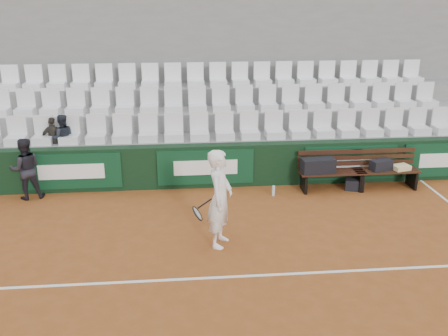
# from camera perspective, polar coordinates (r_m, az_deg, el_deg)

# --- Properties ---
(ground) EXTENTS (80.00, 80.00, 0.00)m
(ground) POSITION_cam_1_polar(r_m,az_deg,el_deg) (8.18, 0.93, -12.35)
(ground) COLOR brown
(ground) RESTS_ON ground
(court_baseline) EXTENTS (18.00, 0.06, 0.01)m
(court_baseline) POSITION_cam_1_polar(r_m,az_deg,el_deg) (8.18, 0.93, -12.33)
(court_baseline) COLOR white
(court_baseline) RESTS_ON ground
(back_barrier) EXTENTS (18.00, 0.34, 1.00)m
(back_barrier) POSITION_cam_1_polar(r_m,az_deg,el_deg) (11.57, -0.84, 0.31)
(back_barrier) COLOR black
(back_barrier) RESTS_ON ground
(grandstand_tier_front) EXTENTS (18.00, 0.95, 1.00)m
(grandstand_tier_front) POSITION_cam_1_polar(r_m,az_deg,el_deg) (12.17, -1.39, 1.29)
(grandstand_tier_front) COLOR gray
(grandstand_tier_front) RESTS_ON ground
(grandstand_tier_mid) EXTENTS (18.00, 0.95, 1.45)m
(grandstand_tier_mid) POSITION_cam_1_polar(r_m,az_deg,el_deg) (13.00, -1.69, 3.54)
(grandstand_tier_mid) COLOR #969593
(grandstand_tier_mid) RESTS_ON ground
(grandstand_tier_back) EXTENTS (18.00, 0.95, 1.90)m
(grandstand_tier_back) POSITION_cam_1_polar(r_m,az_deg,el_deg) (13.86, -1.95, 5.52)
(grandstand_tier_back) COLOR gray
(grandstand_tier_back) RESTS_ON ground
(grandstand_rear_wall) EXTENTS (18.00, 0.30, 4.40)m
(grandstand_rear_wall) POSITION_cam_1_polar(r_m,az_deg,el_deg) (14.23, -2.16, 11.03)
(grandstand_rear_wall) COLOR gray
(grandstand_rear_wall) RESTS_ON ground
(seat_row_front) EXTENTS (11.90, 0.44, 0.63)m
(seat_row_front) POSITION_cam_1_polar(r_m,az_deg,el_deg) (11.76, -1.36, 4.79)
(seat_row_front) COLOR silver
(seat_row_front) RESTS_ON grandstand_tier_front
(seat_row_mid) EXTENTS (11.90, 0.44, 0.63)m
(seat_row_mid) POSITION_cam_1_polar(r_m,az_deg,el_deg) (12.58, -1.68, 7.88)
(seat_row_mid) COLOR white
(seat_row_mid) RESTS_ON grandstand_tier_mid
(seat_row_back) EXTENTS (11.90, 0.44, 0.63)m
(seat_row_back) POSITION_cam_1_polar(r_m,az_deg,el_deg) (13.43, -1.97, 10.58)
(seat_row_back) COLOR white
(seat_row_back) RESTS_ON grandstand_tier_back
(bench_left) EXTENTS (1.50, 0.56, 0.45)m
(bench_left) POSITION_cam_1_polar(r_m,az_deg,el_deg) (11.67, 12.19, -1.42)
(bench_left) COLOR #35190F
(bench_left) RESTS_ON ground
(bench_right) EXTENTS (1.50, 0.56, 0.45)m
(bench_right) POSITION_cam_1_polar(r_m,az_deg,el_deg) (12.11, 17.90, -1.17)
(bench_right) COLOR #371E10
(bench_right) RESTS_ON ground
(sports_bag_left) EXTENTS (0.78, 0.39, 0.32)m
(sports_bag_left) POSITION_cam_1_polar(r_m,az_deg,el_deg) (11.42, 10.70, 0.28)
(sports_bag_left) COLOR black
(sports_bag_left) RESTS_ON bench_left
(sports_bag_right) EXTENTS (0.55, 0.38, 0.23)m
(sports_bag_right) POSITION_cam_1_polar(r_m,az_deg,el_deg) (11.95, 17.53, 0.34)
(sports_bag_right) COLOR black
(sports_bag_right) RESTS_ON bench_right
(towel) EXTENTS (0.44, 0.37, 0.11)m
(towel) POSITION_cam_1_polar(r_m,az_deg,el_deg) (12.13, 19.58, 0.07)
(towel) COLOR beige
(towel) RESTS_ON bench_right
(sports_bag_ground) EXTENTS (0.48, 0.37, 0.25)m
(sports_bag_ground) POSITION_cam_1_polar(r_m,az_deg,el_deg) (11.83, 14.70, -1.85)
(sports_bag_ground) COLOR black
(sports_bag_ground) RESTS_ON ground
(water_bottle_near) EXTENTS (0.07, 0.07, 0.23)m
(water_bottle_near) POSITION_cam_1_polar(r_m,az_deg,el_deg) (11.18, 5.67, -2.60)
(water_bottle_near) COLOR silver
(water_bottle_near) RESTS_ON ground
(water_bottle_far) EXTENTS (0.07, 0.07, 0.26)m
(water_bottle_far) POSITION_cam_1_polar(r_m,az_deg,el_deg) (11.81, 15.42, -1.94)
(water_bottle_far) COLOR silver
(water_bottle_far) RESTS_ON ground
(tennis_player) EXTENTS (0.80, 0.76, 1.79)m
(tennis_player) POSITION_cam_1_polar(r_m,az_deg,el_deg) (8.75, -0.48, -3.51)
(tennis_player) COLOR white
(tennis_player) RESTS_ON ground
(ball_kid) EXTENTS (0.79, 0.69, 1.37)m
(ball_kid) POSITION_cam_1_polar(r_m,az_deg,el_deg) (11.63, -21.73, -0.09)
(ball_kid) COLOR black
(ball_kid) RESTS_ON ground
(spectator_b) EXTENTS (0.64, 0.31, 1.05)m
(spectator_b) POSITION_cam_1_polar(r_m,az_deg,el_deg) (12.09, -19.09, 5.14)
(spectator_b) COLOR #312D27
(spectator_b) RESTS_ON grandstand_tier_front
(spectator_c) EXTENTS (0.62, 0.54, 1.11)m
(spectator_c) POSITION_cam_1_polar(r_m,az_deg,el_deg) (12.04, -18.17, 5.33)
(spectator_c) COLOR #1D222C
(spectator_c) RESTS_ON grandstand_tier_front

